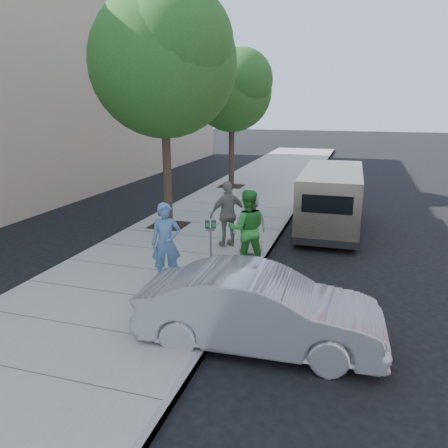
% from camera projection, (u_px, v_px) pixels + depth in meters
% --- Properties ---
extents(ground, '(120.00, 120.00, 0.00)m').
position_uv_depth(ground, '(210.00, 259.00, 12.11)').
color(ground, black).
rests_on(ground, ground).
extents(sidewalk, '(5.00, 60.00, 0.15)m').
position_uv_depth(sidewalk, '(176.00, 253.00, 12.38)').
color(sidewalk, gray).
rests_on(sidewalk, ground).
extents(curb_face, '(0.12, 60.00, 0.16)m').
position_uv_depth(curb_face, '(260.00, 262.00, 11.68)').
color(curb_face, gray).
rests_on(curb_face, ground).
extents(tree_near, '(4.62, 4.60, 7.53)m').
position_uv_depth(tree_near, '(165.00, 57.00, 13.47)').
color(tree_near, black).
rests_on(tree_near, sidewalk).
extents(tree_far, '(3.92, 3.80, 6.49)m').
position_uv_depth(tree_far, '(233.00, 88.00, 20.64)').
color(tree_far, black).
rests_on(tree_far, sidewalk).
extents(parking_meter, '(0.28, 0.19, 1.28)m').
position_uv_depth(parking_meter, '(211.00, 234.00, 10.74)').
color(parking_meter, gray).
rests_on(parking_meter, sidewalk).
extents(van, '(1.97, 5.61, 2.07)m').
position_uv_depth(van, '(331.00, 198.00, 14.72)').
color(van, '#C5AD8D').
rests_on(van, ground).
extents(sedan, '(4.35, 1.72, 1.41)m').
position_uv_depth(sedan, '(260.00, 309.00, 7.65)').
color(sedan, '#A2A2A8').
rests_on(sedan, ground).
extents(person_officer, '(0.81, 0.70, 1.88)m').
position_uv_depth(person_officer, '(166.00, 243.00, 10.02)').
color(person_officer, '#4E76A5').
rests_on(person_officer, sidewalk).
extents(person_green_shirt, '(1.17, 1.04, 2.00)m').
position_uv_depth(person_green_shirt, '(247.00, 229.00, 10.94)').
color(person_green_shirt, '#2E8D30').
rests_on(person_green_shirt, sidewalk).
extents(person_gray_shirt, '(1.06, 0.94, 1.83)m').
position_uv_depth(person_gray_shirt, '(250.00, 222.00, 11.89)').
color(person_gray_shirt, '#AFAFB2').
rests_on(person_gray_shirt, sidewalk).
extents(person_striped_polo, '(1.15, 1.09, 1.91)m').
position_uv_depth(person_striped_polo, '(228.00, 214.00, 12.54)').
color(person_striped_polo, gray).
rests_on(person_striped_polo, sidewalk).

